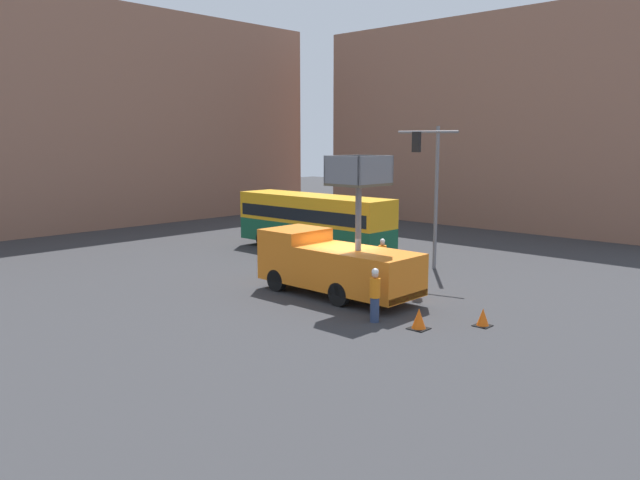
{
  "coord_description": "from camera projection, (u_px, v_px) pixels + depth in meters",
  "views": [
    {
      "loc": [
        -19.16,
        -16.54,
        6.33
      ],
      "look_at": [
        -0.6,
        0.99,
        2.23
      ],
      "focal_mm": 35.0,
      "sensor_mm": 36.0,
      "label": 1
    }
  ],
  "objects": [
    {
      "name": "road_worker_directing",
      "position": [
        382.0,
        257.0,
        29.23
      ],
      "size": [
        0.38,
        0.38,
        1.78
      ],
      "rotation": [
        0.0,
        0.0,
        0.89
      ],
      "color": "navy",
      "rests_on": "ground_plane"
    },
    {
      "name": "utility_truck",
      "position": [
        335.0,
        262.0,
        25.43
      ],
      "size": [
        2.5,
        7.05,
        5.74
      ],
      "color": "orange",
      "rests_on": "ground_plane"
    },
    {
      "name": "building_backdrop_far",
      "position": [
        35.0,
        117.0,
        44.92
      ],
      "size": [
        44.0,
        10.0,
        15.95
      ],
      "color": "#936651",
      "rests_on": "ground_plane"
    },
    {
      "name": "building_backdrop_side",
      "position": [
        513.0,
        124.0,
        47.63
      ],
      "size": [
        10.0,
        28.0,
        15.07
      ],
      "color": "#936651",
      "rests_on": "ground_plane"
    },
    {
      "name": "road_worker_near_truck",
      "position": [
        375.0,
        295.0,
        21.78
      ],
      "size": [
        0.38,
        0.38,
        1.93
      ],
      "rotation": [
        0.0,
        0.0,
        1.85
      ],
      "color": "navy",
      "rests_on": "ground_plane"
    },
    {
      "name": "traffic_cone_mid_road",
      "position": [
        483.0,
        318.0,
        21.39
      ],
      "size": [
        0.55,
        0.55,
        0.63
      ],
      "color": "black",
      "rests_on": "ground_plane"
    },
    {
      "name": "traffic_light_pole",
      "position": [
        430.0,
        176.0,
        29.55
      ],
      "size": [
        3.09,
        2.84,
        7.0
      ],
      "color": "slate",
      "rests_on": "ground_plane"
    },
    {
      "name": "traffic_cone_near_truck",
      "position": [
        419.0,
        319.0,
        21.05
      ],
      "size": [
        0.63,
        0.63,
        0.72
      ],
      "color": "black",
      "rests_on": "ground_plane"
    },
    {
      "name": "city_bus",
      "position": [
        314.0,
        219.0,
        35.26
      ],
      "size": [
        2.44,
        10.03,
        3.26
      ],
      "rotation": [
        0.0,
        0.0,
        1.45
      ],
      "color": "#145638",
      "rests_on": "ground_plane"
    },
    {
      "name": "ground_plane",
      "position": [
        347.0,
        294.0,
        25.97
      ],
      "size": [
        120.0,
        120.0,
        0.0
      ],
      "primitive_type": "plane",
      "color": "#333335"
    }
  ]
}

